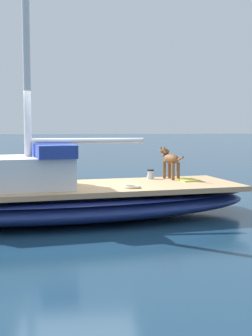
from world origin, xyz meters
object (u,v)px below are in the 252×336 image
deck_winch (151,174)px  mooring_buoy (44,185)px  sailboat_main (75,202)px  deck_towel (187,180)px  coiled_rope (132,187)px  dog_brown (170,160)px

deck_winch → mooring_buoy: 3.71m
sailboat_main → deck_winch: 2.00m
mooring_buoy → deck_towel: bearing=-132.6°
coiled_rope → mooring_buoy: bearing=25.8°
deck_towel → dog_brown: bearing=46.0°
coiled_rope → mooring_buoy: coiled_rope is taller
deck_winch → mooring_buoy: (2.66, 2.52, -0.54)m
dog_brown → coiled_rope: 1.74m
sailboat_main → dog_brown: 2.43m
sailboat_main → deck_winch: deck_winch is taller
sailboat_main → mooring_buoy: 3.84m
dog_brown → coiled_rope: bearing=144.8°
deck_towel → sailboat_main: bearing=106.9°
dog_brown → deck_towel: bearing=-134.0°
dog_brown → deck_towel: 0.60m
sailboat_main → coiled_rope: (-0.35, -1.09, 0.35)m
deck_towel → deck_winch: bearing=64.9°
sailboat_main → deck_winch: bearing=-56.7°
sailboat_main → deck_winch: size_ratio=36.18×
deck_winch → deck_towel: 0.83m
sailboat_main → deck_towel: (0.72, -2.39, 0.34)m
deck_winch → deck_towel: (-0.35, -0.75, -0.08)m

